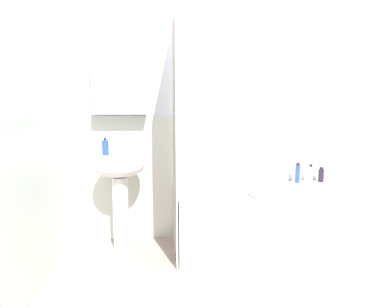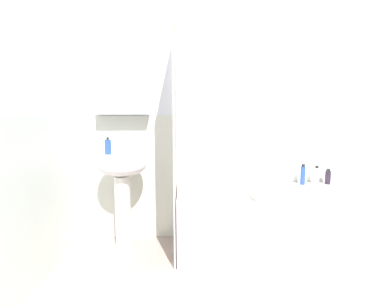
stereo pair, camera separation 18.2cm
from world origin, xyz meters
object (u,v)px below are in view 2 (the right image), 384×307
Objects in this scene: bathtub at (264,221)px; body_wash_bottle at (316,176)px; shampoo_bottle at (328,177)px; towel_folded at (268,193)px; sink at (122,179)px; soap_dispenser at (108,147)px; lotion_bottle at (303,175)px.

body_wash_bottle is (0.55, 0.24, 0.36)m from bathtub.
shampoo_bottle reaches higher than towel_folded.
sink is 0.32m from soap_dispenser.
lotion_bottle reaches higher than bathtub.
sink is at bearing 164.13° from towel_folded.
shampoo_bottle is (0.67, 0.24, 0.34)m from bathtub.
soap_dispenser reaches higher than bathtub.
sink reaches higher than lotion_bottle.
body_wash_bottle reaches higher than bathtub.
bathtub is at bearing -5.35° from soap_dispenser.
sink is at bearing -176.53° from lotion_bottle.
shampoo_bottle is at bearing 2.76° from body_wash_bottle.
shampoo_bottle is 0.85m from towel_folded.
lotion_bottle is at bearing 29.20° from bathtub.
soap_dispenser is at bearing 165.56° from towel_folded.
body_wash_bottle is 0.75m from towel_folded.
soap_dispenser is at bearing 174.65° from bathtub.
body_wash_bottle is (1.82, 0.11, 0.00)m from sink.
lotion_bottle reaches higher than towel_folded.
bathtub is 10.38× the size of shampoo_bottle.
lotion_bottle is at bearing 3.47° from sink.
soap_dispenser is 1.04× the size of shampoo_bottle.
sink reaches higher than body_wash_bottle.
bathtub is 7.87× the size of lotion_bottle.
bathtub is 0.38m from towel_folded.
bathtub is 0.79m from shampoo_bottle.
soap_dispenser reaches higher than lotion_bottle.
sink is 0.56× the size of bathtub.
towel_folded is (-0.46, -0.45, -0.06)m from lotion_bottle.
lotion_bottle is (-0.13, -0.00, 0.01)m from body_wash_bottle.
soap_dispenser is 1.43m from towel_folded.
soap_dispenser is 0.56× the size of towel_folded.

